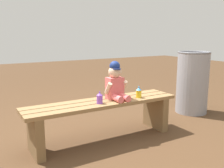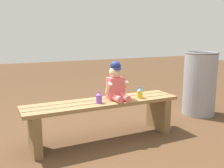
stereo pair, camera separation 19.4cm
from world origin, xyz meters
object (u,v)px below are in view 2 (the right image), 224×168
at_px(park_bench, 103,113).
at_px(sippy_cup_right, 140,93).
at_px(child_figure, 116,83).
at_px(trash_bin, 200,83).
at_px(sippy_cup_left, 99,98).

relative_size(park_bench, sippy_cup_right, 13.29).
xyz_separation_m(child_figure, sippy_cup_right, (0.25, -0.08, -0.12)).
xyz_separation_m(child_figure, trash_bin, (1.40, 0.22, -0.16)).
distance_m(park_bench, trash_bin, 1.58).
bearing_deg(sippy_cup_right, trash_bin, 14.32).
height_order(child_figure, trash_bin, trash_bin).
bearing_deg(sippy_cup_left, trash_bin, 10.21).
distance_m(park_bench, sippy_cup_left, 0.21).
bearing_deg(child_figure, park_bench, -176.66).
xyz_separation_m(sippy_cup_left, trash_bin, (1.63, 0.29, -0.04)).
height_order(park_bench, child_figure, child_figure).
height_order(park_bench, sippy_cup_left, sippy_cup_left).
bearing_deg(trash_bin, park_bench, -171.73).
xyz_separation_m(sippy_cup_left, sippy_cup_right, (0.48, 0.00, 0.00)).
bearing_deg(child_figure, sippy_cup_right, -17.21).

